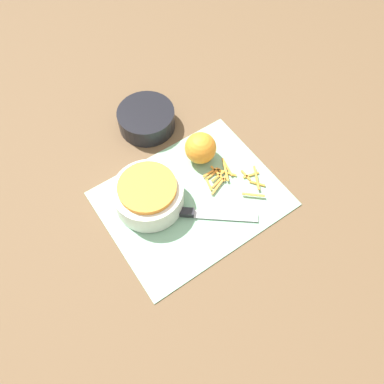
{
  "coord_description": "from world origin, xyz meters",
  "views": [
    {
      "loc": [
        -0.26,
        -0.38,
        0.83
      ],
      "look_at": [
        0.0,
        0.0,
        0.04
      ],
      "focal_mm": 35.0,
      "sensor_mm": 36.0,
      "label": 1
    }
  ],
  "objects_px": {
    "bowl_speckled": "(149,194)",
    "knife": "(186,213)",
    "orange_left": "(201,148)",
    "bowl_dark": "(147,119)"
  },
  "relations": [
    {
      "from": "knife",
      "to": "orange_left",
      "type": "xyz_separation_m",
      "value": [
        0.13,
        0.12,
        0.04
      ]
    },
    {
      "from": "knife",
      "to": "bowl_dark",
      "type": "bearing_deg",
      "value": 115.55
    },
    {
      "from": "bowl_speckled",
      "to": "orange_left",
      "type": "relative_size",
      "value": 2.06
    },
    {
      "from": "orange_left",
      "to": "knife",
      "type": "bearing_deg",
      "value": -136.84
    },
    {
      "from": "bowl_dark",
      "to": "knife",
      "type": "xyz_separation_m",
      "value": [
        -0.07,
        -0.3,
        -0.02
      ]
    },
    {
      "from": "bowl_speckled",
      "to": "knife",
      "type": "distance_m",
      "value": 0.1
    },
    {
      "from": "orange_left",
      "to": "bowl_dark",
      "type": "bearing_deg",
      "value": 107.67
    },
    {
      "from": "knife",
      "to": "orange_left",
      "type": "distance_m",
      "value": 0.18
    },
    {
      "from": "bowl_dark",
      "to": "knife",
      "type": "height_order",
      "value": "bowl_dark"
    },
    {
      "from": "bowl_dark",
      "to": "knife",
      "type": "relative_size",
      "value": 0.74
    }
  ]
}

